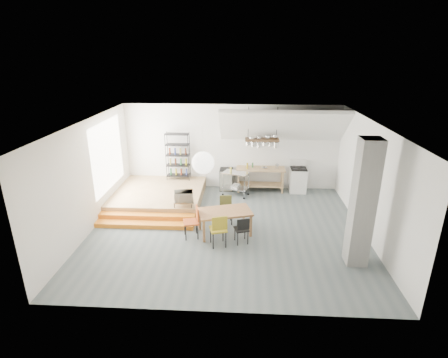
# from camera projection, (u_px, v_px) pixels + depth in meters

# --- Properties ---
(floor) EXTENTS (8.00, 8.00, 0.00)m
(floor) POSITION_uv_depth(u_px,v_px,m) (227.00, 230.00, 10.41)
(floor) COLOR #556062
(floor) RESTS_ON ground
(wall_back) EXTENTS (8.00, 0.04, 3.20)m
(wall_back) POSITION_uv_depth(u_px,v_px,m) (232.00, 147.00, 13.14)
(wall_back) COLOR silver
(wall_back) RESTS_ON ground
(wall_left) EXTENTS (0.04, 7.00, 3.20)m
(wall_left) POSITION_uv_depth(u_px,v_px,m) (89.00, 177.00, 10.07)
(wall_left) COLOR silver
(wall_left) RESTS_ON ground
(wall_right) EXTENTS (0.04, 7.00, 3.20)m
(wall_right) POSITION_uv_depth(u_px,v_px,m) (371.00, 182.00, 9.64)
(wall_right) COLOR silver
(wall_right) RESTS_ON ground
(ceiling) EXTENTS (8.00, 7.00, 0.02)m
(ceiling) POSITION_uv_depth(u_px,v_px,m) (227.00, 123.00, 9.30)
(ceiling) COLOR white
(ceiling) RESTS_ON wall_back
(slope_ceiling) EXTENTS (4.40, 1.44, 1.32)m
(slope_ceiling) POSITION_uv_depth(u_px,v_px,m) (283.00, 126.00, 12.15)
(slope_ceiling) COLOR white
(slope_ceiling) RESTS_ON wall_back
(window_pane) EXTENTS (0.02, 2.50, 2.20)m
(window_pane) POSITION_uv_depth(u_px,v_px,m) (108.00, 155.00, 11.41)
(window_pane) COLOR white
(window_pane) RESTS_ON wall_left
(platform) EXTENTS (3.00, 3.00, 0.40)m
(platform) POSITION_uv_depth(u_px,v_px,m) (159.00, 195.00, 12.35)
(platform) COLOR #9E7C4F
(platform) RESTS_ON ground
(step_lower) EXTENTS (3.00, 0.35, 0.13)m
(step_lower) POSITION_uv_depth(u_px,v_px,m) (145.00, 225.00, 10.57)
(step_lower) COLOR orange
(step_lower) RESTS_ON ground
(step_upper) EXTENTS (3.00, 0.35, 0.27)m
(step_upper) POSITION_uv_depth(u_px,v_px,m) (148.00, 217.00, 10.87)
(step_upper) COLOR orange
(step_upper) RESTS_ON ground
(concrete_column) EXTENTS (0.50, 0.50, 3.20)m
(concrete_column) POSITION_uv_depth(u_px,v_px,m) (363.00, 204.00, 8.27)
(concrete_column) COLOR gray
(concrete_column) RESTS_ON ground
(kitchen_counter) EXTENTS (1.80, 0.60, 0.91)m
(kitchen_counter) POSITION_uv_depth(u_px,v_px,m) (260.00, 175.00, 13.08)
(kitchen_counter) COLOR #9E7C4F
(kitchen_counter) RESTS_ON ground
(stove) EXTENTS (0.60, 0.60, 1.18)m
(stove) POSITION_uv_depth(u_px,v_px,m) (298.00, 180.00, 13.07)
(stove) COLOR white
(stove) RESTS_ON ground
(pot_rack) EXTENTS (1.20, 0.50, 1.43)m
(pot_rack) POSITION_uv_depth(u_px,v_px,m) (263.00, 142.00, 12.41)
(pot_rack) COLOR #3D2A18
(pot_rack) RESTS_ON ceiling
(wire_shelving) EXTENTS (0.88, 0.38, 1.80)m
(wire_shelving) POSITION_uv_depth(u_px,v_px,m) (178.00, 156.00, 13.06)
(wire_shelving) COLOR black
(wire_shelving) RESTS_ON platform
(microwave_shelf) EXTENTS (0.60, 0.40, 0.16)m
(microwave_shelf) POSITION_uv_depth(u_px,v_px,m) (184.00, 202.00, 11.00)
(microwave_shelf) COLOR #9E7C4F
(microwave_shelf) RESTS_ON platform
(paper_lantern) EXTENTS (0.60, 0.60, 0.60)m
(paper_lantern) POSITION_uv_depth(u_px,v_px,m) (203.00, 163.00, 9.33)
(paper_lantern) COLOR white
(paper_lantern) RESTS_ON ceiling
(dining_table) EXTENTS (1.67, 1.23, 0.71)m
(dining_table) POSITION_uv_depth(u_px,v_px,m) (225.00, 213.00, 9.99)
(dining_table) COLOR brown
(dining_table) RESTS_ON ground
(chair_mustard) EXTENTS (0.54, 0.54, 0.95)m
(chair_mustard) POSITION_uv_depth(u_px,v_px,m) (219.00, 228.00, 9.32)
(chair_mustard) COLOR #A38C1B
(chair_mustard) RESTS_ON ground
(chair_black) EXTENTS (0.45, 0.45, 0.80)m
(chair_black) POSITION_uv_depth(u_px,v_px,m) (242.00, 228.00, 9.50)
(chair_black) COLOR black
(chair_black) RESTS_ON ground
(chair_olive) EXTENTS (0.44, 0.44, 0.85)m
(chair_olive) POSITION_uv_depth(u_px,v_px,m) (226.00, 207.00, 10.70)
(chair_olive) COLOR brown
(chair_olive) RESTS_ON ground
(chair_red) EXTENTS (0.51, 0.51, 0.92)m
(chair_red) POSITION_uv_depth(u_px,v_px,m) (193.00, 219.00, 9.83)
(chair_red) COLOR #BE4B1B
(chair_red) RESTS_ON ground
(rolling_cart) EXTENTS (1.02, 0.79, 0.89)m
(rolling_cart) POSITION_uv_depth(u_px,v_px,m) (236.00, 181.00, 12.68)
(rolling_cart) COLOR silver
(rolling_cart) RESTS_ON ground
(mini_fridge) EXTENTS (0.49, 0.49, 0.83)m
(mini_fridge) POSITION_uv_depth(u_px,v_px,m) (226.00, 179.00, 13.27)
(mini_fridge) COLOR black
(mini_fridge) RESTS_ON ground
(microwave) EXTENTS (0.64, 0.48, 0.32)m
(microwave) POSITION_uv_depth(u_px,v_px,m) (184.00, 196.00, 10.94)
(microwave) COLOR beige
(microwave) RESTS_ON microwave_shelf
(bowl) EXTENTS (0.27, 0.27, 0.05)m
(bowl) POSITION_uv_depth(u_px,v_px,m) (264.00, 168.00, 12.92)
(bowl) COLOR silver
(bowl) RESTS_ON kitchen_counter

